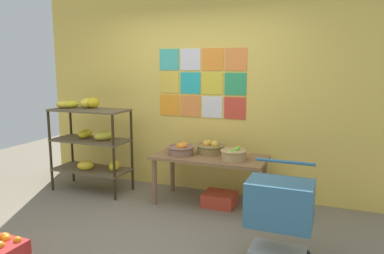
{
  "coord_description": "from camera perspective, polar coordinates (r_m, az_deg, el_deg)",
  "views": [
    {
      "loc": [
        1.83,
        -3.04,
        1.76
      ],
      "look_at": [
        0.25,
        0.87,
        1.04
      ],
      "focal_mm": 34.76,
      "sensor_mm": 36.0,
      "label": 1
    }
  ],
  "objects": [
    {
      "name": "display_table",
      "position": [
        4.67,
        2.74,
        -5.39
      ],
      "size": [
        1.4,
        0.65,
        0.63
      ],
      "color": "brown",
      "rests_on": "ground"
    },
    {
      "name": "produce_crate_under_table",
      "position": [
        4.76,
        4.26,
        -10.98
      ],
      "size": [
        0.4,
        0.33,
        0.16
      ],
      "primitive_type": "cube",
      "color": "red",
      "rests_on": "ground"
    },
    {
      "name": "shopping_cart",
      "position": [
        3.44,
        13.3,
        -11.76
      ],
      "size": [
        0.57,
        0.43,
        0.88
      ],
      "rotation": [
        0.0,
        0.0,
        -0.23
      ],
      "color": "black",
      "rests_on": "ground"
    },
    {
      "name": "banana_shelf_unit",
      "position": [
        5.34,
        -15.46,
        -1.02
      ],
      "size": [
        1.08,
        0.5,
        1.29
      ],
      "color": "#302410",
      "rests_on": "ground"
    },
    {
      "name": "fruit_basket_back_right",
      "position": [
        4.45,
        6.4,
        -4.19
      ],
      "size": [
        0.31,
        0.31,
        0.16
      ],
      "color": "tan",
      "rests_on": "display_table"
    },
    {
      "name": "ground",
      "position": [
        3.96,
        -8.43,
        -16.8
      ],
      "size": [
        9.37,
        9.37,
        0.0
      ],
      "primitive_type": "plane",
      "color": "#726957"
    },
    {
      "name": "back_wall_with_art",
      "position": [
        5.1,
        1.0,
        6.43
      ],
      "size": [
        4.86,
        0.07,
        2.94
      ],
      "color": "#E6C151",
      "rests_on": "ground"
    },
    {
      "name": "fruit_basket_left",
      "position": [
        4.76,
        2.85,
        -3.21
      ],
      "size": [
        0.36,
        0.36,
        0.17
      ],
      "color": "olive",
      "rests_on": "display_table"
    },
    {
      "name": "fruit_basket_centre",
      "position": [
        4.69,
        -1.7,
        -3.42
      ],
      "size": [
        0.34,
        0.34,
        0.17
      ],
      "color": "#87624B",
      "rests_on": "display_table"
    }
  ]
}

